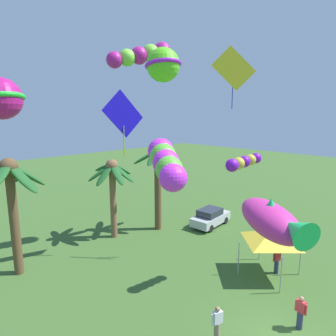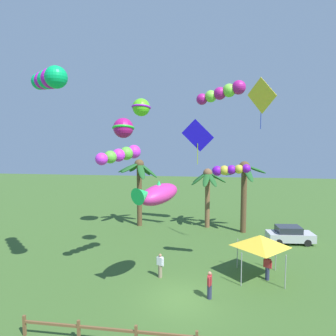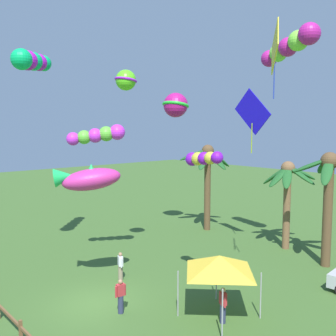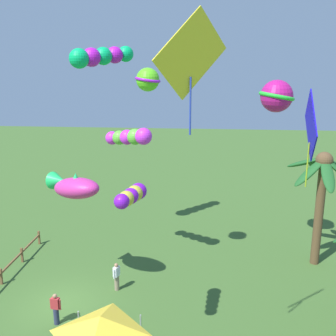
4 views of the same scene
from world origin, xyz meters
The scene contains 18 objects.
ground_plane centered at (0.00, 0.00, 0.00)m, with size 120.00×120.00×0.00m, color #3D6028.
palm_tree_0 centered at (4.90, 13.28, 5.08)m, with size 4.20×3.98×7.03m.
palm_tree_1 centered at (1.37, 14.53, 4.61)m, with size 3.78×3.95×6.18m.
palm_tree_2 centered at (-5.85, 14.11, 5.30)m, with size 4.33×4.06×7.09m.
rail_fence centered at (-0.25, -4.07, 0.59)m, with size 13.24×0.12×0.95m.
spectator_0 centered at (1.59, 0.32, 0.81)m, with size 0.28×0.55×1.59m.
spectator_1 centered at (-1.61, 2.53, 0.81)m, with size 0.52×0.35×1.59m.
spectator_2 centered at (5.29, 3.13, 0.81)m, with size 0.50×0.38×1.59m.
festival_tent centered at (4.83, 3.40, 2.47)m, with size 2.86×2.86×2.85m.
kite_ball_0 centered at (-6.60, 11.29, 10.21)m, with size 2.43×2.44×1.90m.
kite_tube_1 centered at (2.87, 4.32, 6.99)m, with size 2.54×0.94×0.84m.
kite_fish_2 centered at (-1.45, 0.49, 5.91)m, with size 2.81×3.56×1.52m.
kite_diamond_3 centered at (5.21, 6.67, 12.22)m, with size 1.75×2.16×3.80m.
kite_diamond_4 centered at (0.41, 11.58, 9.44)m, with size 3.01×0.27×4.21m.
kite_ball_5 centered at (-3.18, 4.15, 11.24)m, with size 1.50×1.51×1.21m.
kite_tube_6 centered at (-7.84, 0.49, 12.51)m, with size 3.54×3.52×1.45m.
kite_tube_7 centered at (-4.30, 2.89, 8.03)m, with size 2.39×2.97×1.26m.
kite_tube_8 centered at (2.62, 12.26, 13.44)m, with size 4.49×2.18×2.01m.
Camera 3 is at (15.80, -9.39, 8.49)m, focal length 41.61 mm.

